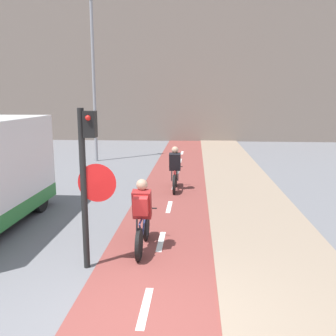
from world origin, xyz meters
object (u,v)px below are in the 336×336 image
(traffic_light_pole, at_px, (88,171))
(cyclist_near, at_px, (142,217))
(cyclist_far, at_px, (175,171))
(street_lamp_far, at_px, (93,61))

(traffic_light_pole, xyz_separation_m, cyclist_near, (0.80, 0.81, -1.06))
(cyclist_near, height_order, cyclist_far, cyclist_near)
(street_lamp_far, distance_m, cyclist_near, 11.52)
(cyclist_near, bearing_deg, cyclist_far, 85.53)
(street_lamp_far, height_order, cyclist_near, street_lamp_far)
(traffic_light_pole, height_order, street_lamp_far, street_lamp_far)
(traffic_light_pole, bearing_deg, cyclist_near, 45.45)
(street_lamp_far, distance_m, cyclist_far, 7.76)
(street_lamp_far, relative_size, cyclist_near, 4.57)
(street_lamp_far, bearing_deg, cyclist_near, -70.46)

